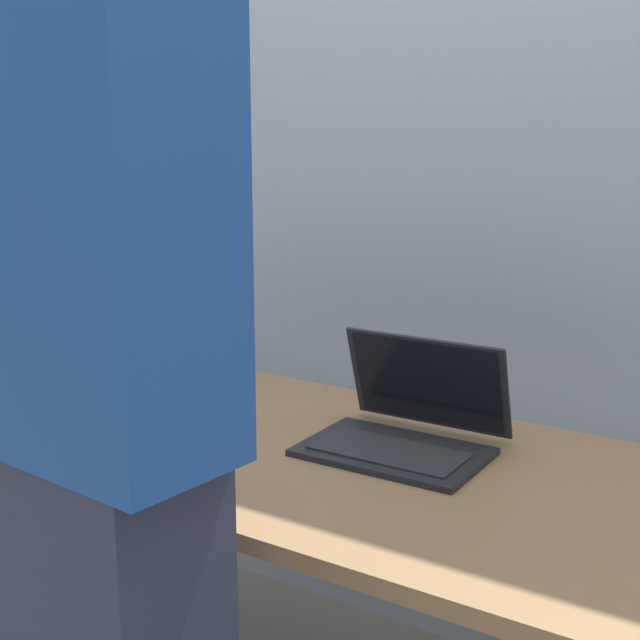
# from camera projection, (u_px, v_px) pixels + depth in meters

# --- Properties ---
(desk) EXTENTS (1.47, 0.72, 0.75)m
(desk) POSITION_uv_depth(u_px,v_px,m) (308.00, 487.00, 1.69)
(desk) COLOR olive
(desk) RESTS_ON ground
(laptop) EXTENTS (0.34, 0.29, 0.20)m
(laptop) POSITION_uv_depth(u_px,v_px,m) (406.00, 424.00, 1.66)
(laptop) COLOR black
(laptop) RESTS_ON desk
(beer_bottle_dark) EXTENTS (0.07, 0.07, 0.27)m
(beer_bottle_dark) POSITION_uv_depth(u_px,v_px,m) (187.00, 340.00, 2.08)
(beer_bottle_dark) COLOR #1E5123
(beer_bottle_dark) RESTS_ON desk
(beer_bottle_green) EXTENTS (0.07, 0.07, 0.31)m
(beer_bottle_green) POSITION_uv_depth(u_px,v_px,m) (141.00, 347.00, 1.95)
(beer_bottle_green) COLOR brown
(beer_bottle_green) RESTS_ON desk
(person_figure) EXTENTS (0.47, 0.30, 1.82)m
(person_figure) POSITION_uv_depth(u_px,v_px,m) (84.00, 443.00, 1.21)
(person_figure) COLOR #2D3347
(person_figure) RESTS_ON ground
(back_wall) EXTENTS (6.00, 0.10, 2.60)m
(back_wall) POSITION_uv_depth(u_px,v_px,m) (467.00, 143.00, 2.12)
(back_wall) COLOR #99A3AD
(back_wall) RESTS_ON ground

